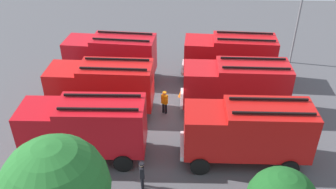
# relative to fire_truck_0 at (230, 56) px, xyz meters

# --- Properties ---
(ground_plane) EXTENTS (53.37, 53.37, 0.00)m
(ground_plane) POSITION_rel_fire_truck_0_xyz_m (4.66, 4.82, -2.15)
(ground_plane) COLOR #4C4C51
(fire_truck_0) EXTENTS (7.31, 3.05, 3.88)m
(fire_truck_0) POSITION_rel_fire_truck_0_xyz_m (0.00, 0.00, 0.00)
(fire_truck_0) COLOR red
(fire_truck_0) RESTS_ON ground
(fire_truck_1) EXTENTS (7.36, 3.18, 3.88)m
(fire_truck_1) POSITION_rel_fire_truck_0_xyz_m (9.33, 0.39, 0.00)
(fire_truck_1) COLOR red
(fire_truck_1) RESTS_ON ground
(fire_truck_2) EXTENTS (7.22, 2.80, 3.88)m
(fire_truck_2) POSITION_rel_fire_truck_0_xyz_m (0.05, 4.57, 0.00)
(fire_truck_2) COLOR red
(fire_truck_2) RESTS_ON ground
(fire_truck_3) EXTENTS (7.24, 2.85, 3.88)m
(fire_truck_3) POSITION_rel_fire_truck_0_xyz_m (9.14, 5.07, 0.00)
(fire_truck_3) COLOR red
(fire_truck_3) RESTS_ON ground
(fire_truck_4) EXTENTS (7.22, 2.81, 3.88)m
(fire_truck_4) POSITION_rel_fire_truck_0_xyz_m (-0.01, 9.64, 0.00)
(fire_truck_4) COLOR red
(fire_truck_4) RESTS_ON ground
(fire_truck_5) EXTENTS (7.25, 2.88, 3.88)m
(fire_truck_5) POSITION_rel_fire_truck_0_xyz_m (9.19, 9.67, 0.00)
(fire_truck_5) COLOR red
(fire_truck_5) RESTS_ON ground
(firefighter_0) EXTENTS (0.32, 0.46, 1.70)m
(firefighter_0) POSITION_rel_fire_truck_0_xyz_m (5.71, 12.06, -1.20)
(firefighter_0) COLOR black
(firefighter_0) RESTS_ON ground
(firefighter_1) EXTENTS (0.48, 0.42, 1.70)m
(firefighter_1) POSITION_rel_fire_truck_0_xyz_m (4.89, 5.01, -1.20)
(firefighter_1) COLOR black
(firefighter_1) RESTS_ON ground
(firefighter_2) EXTENTS (0.29, 0.44, 1.63)m
(firefighter_2) POSITION_rel_fire_truck_0_xyz_m (13.61, -1.08, -1.25)
(firefighter_2) COLOR black
(firefighter_2) RESTS_ON ground
(tree_2) EXTENTS (4.14, 4.14, 6.42)m
(tree_2) POSITION_rel_fire_truck_0_xyz_m (8.34, 16.40, 2.17)
(tree_2) COLOR brown
(tree_2) RESTS_ON ground
(traffic_cone_0) EXTENTS (0.46, 0.46, 0.66)m
(traffic_cone_0) POSITION_rel_fire_truck_0_xyz_m (3.73, 2.81, -1.82)
(traffic_cone_0) COLOR #F2600C
(traffic_cone_0) RESTS_ON ground
(traffic_cone_1) EXTENTS (0.51, 0.51, 0.73)m
(traffic_cone_1) POSITION_rel_fire_truck_0_xyz_m (7.01, 2.89, -1.79)
(traffic_cone_1) COLOR #F2600C
(traffic_cone_1) RESTS_ON ground
(traffic_cone_2) EXTENTS (0.43, 0.43, 0.61)m
(traffic_cone_2) POSITION_rel_fire_truck_0_xyz_m (2.05, -1.91, -1.85)
(traffic_cone_2) COLOR #F2600C
(traffic_cone_2) RESTS_ON ground
(lamppost) EXTENTS (0.36, 0.36, 7.09)m
(lamppost) POSITION_rel_fire_truck_0_xyz_m (-5.87, -3.34, 1.97)
(lamppost) COLOR slate
(lamppost) RESTS_ON ground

